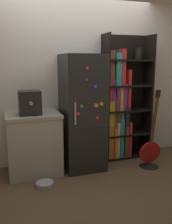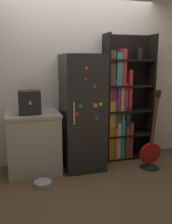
{
  "view_description": "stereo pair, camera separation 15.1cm",
  "coord_description": "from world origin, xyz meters",
  "px_view_note": "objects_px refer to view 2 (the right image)",
  "views": [
    {
      "loc": [
        -1.09,
        -3.28,
        1.57
      ],
      "look_at": [
        0.06,
        0.15,
        0.84
      ],
      "focal_mm": 40.0,
      "sensor_mm": 36.0,
      "label": 1
    },
    {
      "loc": [
        -0.95,
        -3.32,
        1.57
      ],
      "look_at": [
        0.06,
        0.15,
        0.84
      ],
      "focal_mm": 40.0,
      "sensor_mm": 36.0,
      "label": 2
    }
  ],
  "objects_px": {
    "refrigerator": "(82,112)",
    "bookshelf": "(121,106)",
    "pet_bowl": "(43,183)",
    "espresso_machine": "(29,102)",
    "guitar": "(150,157)"
  },
  "relations": [
    {
      "from": "refrigerator",
      "to": "bookshelf",
      "type": "xyz_separation_m",
      "value": [
        0.7,
        0.18,
        0.03
      ]
    },
    {
      "from": "bookshelf",
      "to": "pet_bowl",
      "type": "relative_size",
      "value": 8.78
    },
    {
      "from": "guitar",
      "to": "pet_bowl",
      "type": "height_order",
      "value": "guitar"
    },
    {
      "from": "espresso_machine",
      "to": "guitar",
      "type": "bearing_deg",
      "value": -10.67
    },
    {
      "from": "pet_bowl",
      "to": "refrigerator",
      "type": "bearing_deg",
      "value": 35.88
    },
    {
      "from": "refrigerator",
      "to": "pet_bowl",
      "type": "relative_size",
      "value": 7.41
    },
    {
      "from": "bookshelf",
      "to": "espresso_machine",
      "type": "relative_size",
      "value": 6.07
    },
    {
      "from": "espresso_machine",
      "to": "pet_bowl",
      "type": "relative_size",
      "value": 1.45
    },
    {
      "from": "espresso_machine",
      "to": "guitar",
      "type": "height_order",
      "value": "same"
    },
    {
      "from": "refrigerator",
      "to": "guitar",
      "type": "height_order",
      "value": "refrigerator"
    },
    {
      "from": "bookshelf",
      "to": "guitar",
      "type": "distance_m",
      "value": 0.91
    },
    {
      "from": "refrigerator",
      "to": "guitar",
      "type": "relative_size",
      "value": 1.41
    },
    {
      "from": "guitar",
      "to": "bookshelf",
      "type": "bearing_deg",
      "value": 115.63
    },
    {
      "from": "espresso_machine",
      "to": "guitar",
      "type": "distance_m",
      "value": 1.94
    },
    {
      "from": "bookshelf",
      "to": "pet_bowl",
      "type": "xyz_separation_m",
      "value": [
        -1.36,
        -0.65,
        -0.83
      ]
    }
  ]
}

